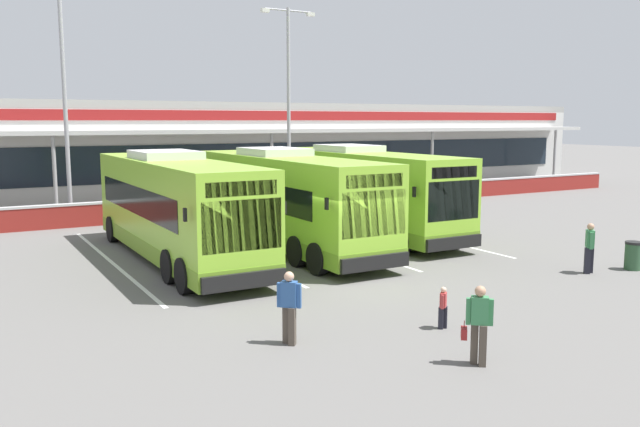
# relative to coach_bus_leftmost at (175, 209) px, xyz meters

# --- Properties ---
(ground_plane) EXTENTS (200.00, 200.00, 0.00)m
(ground_plane) POSITION_rel_coach_bus_leftmost_xyz_m (4.21, -5.29, -1.79)
(ground_plane) COLOR #605E5B
(terminal_building) EXTENTS (70.00, 13.00, 6.00)m
(terminal_building) POSITION_rel_coach_bus_leftmost_xyz_m (4.21, 21.61, 1.23)
(terminal_building) COLOR silver
(terminal_building) RESTS_ON ground
(red_barrier_wall) EXTENTS (60.00, 0.40, 1.10)m
(red_barrier_wall) POSITION_rel_coach_bus_leftmost_xyz_m (4.21, 9.21, -1.23)
(red_barrier_wall) COLOR maroon
(red_barrier_wall) RESTS_ON ground
(coach_bus_leftmost) EXTENTS (2.99, 12.15, 3.78)m
(coach_bus_leftmost) POSITION_rel_coach_bus_leftmost_xyz_m (0.00, 0.00, 0.00)
(coach_bus_leftmost) COLOR #8CC633
(coach_bus_leftmost) RESTS_ON ground
(coach_bus_left_centre) EXTENTS (2.99, 12.15, 3.78)m
(coach_bus_left_centre) POSITION_rel_coach_bus_leftmost_xyz_m (4.38, 0.15, 0.00)
(coach_bus_left_centre) COLOR #8CC633
(coach_bus_left_centre) RESTS_ON ground
(coach_bus_centre) EXTENTS (2.99, 12.15, 3.78)m
(coach_bus_centre) POSITION_rel_coach_bus_leftmost_xyz_m (8.65, 1.45, 0.00)
(coach_bus_centre) COLOR #8CC633
(coach_bus_centre) RESTS_ON ground
(bay_stripe_far_west) EXTENTS (0.14, 13.00, 0.01)m
(bay_stripe_far_west) POSITION_rel_coach_bus_leftmost_xyz_m (-2.09, 0.71, -1.78)
(bay_stripe_far_west) COLOR silver
(bay_stripe_far_west) RESTS_ON ground
(bay_stripe_west) EXTENTS (0.14, 13.00, 0.01)m
(bay_stripe_west) POSITION_rel_coach_bus_leftmost_xyz_m (2.11, 0.71, -1.78)
(bay_stripe_west) COLOR silver
(bay_stripe_west) RESTS_ON ground
(bay_stripe_mid_west) EXTENTS (0.14, 13.00, 0.01)m
(bay_stripe_mid_west) POSITION_rel_coach_bus_leftmost_xyz_m (6.31, 0.71, -1.78)
(bay_stripe_mid_west) COLOR silver
(bay_stripe_mid_west) RESTS_ON ground
(bay_stripe_centre) EXTENTS (0.14, 13.00, 0.01)m
(bay_stripe_centre) POSITION_rel_coach_bus_leftmost_xyz_m (10.51, 0.71, -1.78)
(bay_stripe_centre) COLOR silver
(bay_stripe_centre) RESTS_ON ground
(pedestrian_with_handbag) EXTENTS (0.58, 0.56, 1.62)m
(pedestrian_with_handbag) POSITION_rel_coach_bus_leftmost_xyz_m (2.17, -12.78, -0.93)
(pedestrian_with_handbag) COLOR #4C4238
(pedestrian_with_handbag) RESTS_ON ground
(pedestrian_in_dark_coat) EXTENTS (0.42, 0.47, 1.62)m
(pedestrian_in_dark_coat) POSITION_rel_coach_bus_leftmost_xyz_m (10.83, -8.57, -0.91)
(pedestrian_in_dark_coat) COLOR black
(pedestrian_in_dark_coat) RESTS_ON ground
(pedestrian_child) EXTENTS (0.29, 0.26, 1.00)m
(pedestrian_child) POSITION_rel_coach_bus_leftmost_xyz_m (3.08, -10.65, -1.24)
(pedestrian_child) COLOR black
(pedestrian_child) RESTS_ON ground
(pedestrian_near_bin) EXTENTS (0.46, 0.43, 1.62)m
(pedestrian_near_bin) POSITION_rel_coach_bus_leftmost_xyz_m (-0.54, -9.82, -0.91)
(pedestrian_near_bin) COLOR #4C4238
(pedestrian_near_bin) RESTS_ON ground
(lamp_post_west) EXTENTS (3.24, 0.28, 11.00)m
(lamp_post_west) POSITION_rel_coach_bus_leftmost_xyz_m (-1.73, 11.24, 4.50)
(lamp_post_west) COLOR #9E9EA3
(lamp_post_west) RESTS_ON ground
(lamp_post_centre) EXTENTS (3.24, 0.28, 11.00)m
(lamp_post_centre) POSITION_rel_coach_bus_leftmost_xyz_m (10.16, 11.21, 4.50)
(lamp_post_centre) COLOR #9E9EA3
(lamp_post_centre) RESTS_ON ground
(litter_bin) EXTENTS (0.54, 0.54, 0.93)m
(litter_bin) POSITION_rel_coach_bus_leftmost_xyz_m (12.52, -8.94, -1.32)
(litter_bin) COLOR #2D5133
(litter_bin) RESTS_ON ground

